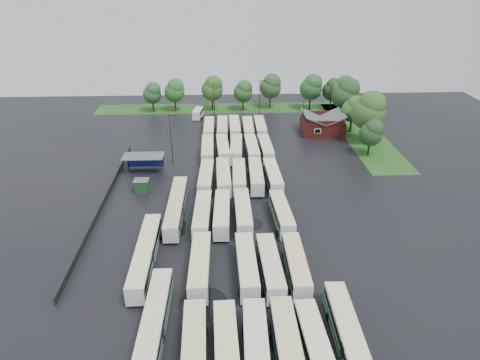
{
  "coord_description": "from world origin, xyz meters",
  "views": [
    {
      "loc": [
        -0.96,
        -58.36,
        37.81
      ],
      "look_at": [
        2.0,
        12.0,
        2.5
      ],
      "focal_mm": 32.0,
      "sensor_mm": 36.0,
      "label": 1
    }
  ],
  "objects_px": {
    "brick_building": "(322,126)",
    "artic_bus_east": "(351,347)",
    "artic_bus_west_a": "(153,327)",
    "minibus": "(198,113)"
  },
  "relations": [
    {
      "from": "brick_building",
      "to": "minibus",
      "type": "xyz_separation_m",
      "value": [
        -31.81,
        13.3,
        -0.46
      ]
    },
    {
      "from": "artic_bus_west_a",
      "to": "minibus",
      "type": "height_order",
      "value": "artic_bus_west_a"
    },
    {
      "from": "artic_bus_west_a",
      "to": "artic_bus_east",
      "type": "bearing_deg",
      "value": -8.99
    },
    {
      "from": "brick_building",
      "to": "minibus",
      "type": "relative_size",
      "value": 1.67
    },
    {
      "from": "artic_bus_west_a",
      "to": "minibus",
      "type": "bearing_deg",
      "value": 89.93
    },
    {
      "from": "artic_bus_east",
      "to": "minibus",
      "type": "height_order",
      "value": "artic_bus_east"
    },
    {
      "from": "brick_building",
      "to": "artic_bus_east",
      "type": "relative_size",
      "value": 0.57
    },
    {
      "from": "artic_bus_west_a",
      "to": "artic_bus_east",
      "type": "distance_m",
      "value": 21.63
    },
    {
      "from": "artic_bus_west_a",
      "to": "artic_bus_east",
      "type": "relative_size",
      "value": 0.98
    },
    {
      "from": "artic_bus_west_a",
      "to": "artic_bus_east",
      "type": "height_order",
      "value": "artic_bus_east"
    }
  ]
}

